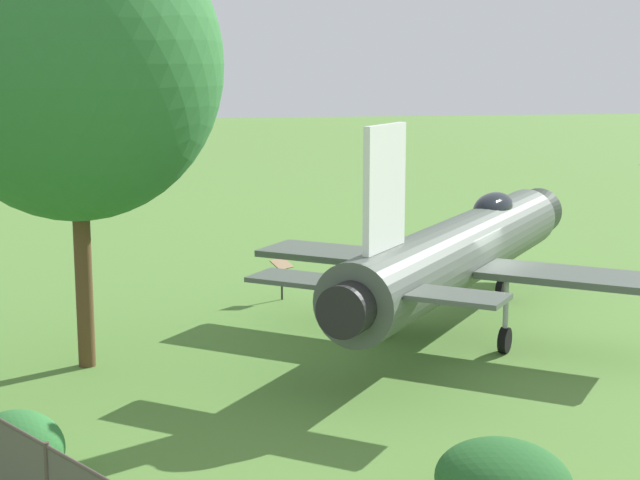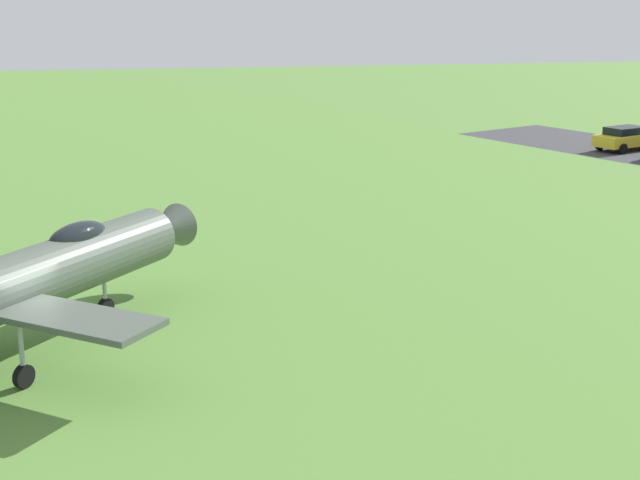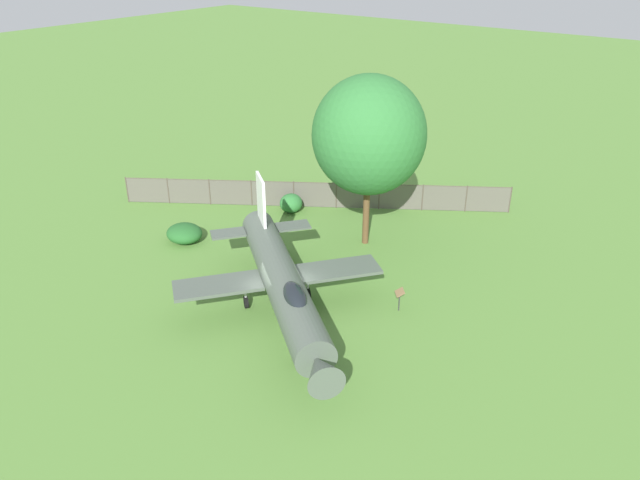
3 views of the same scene
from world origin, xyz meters
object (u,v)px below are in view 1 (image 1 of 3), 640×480
at_px(shade_tree, 74,64).
at_px(info_plaque, 282,270).
at_px(display_jet, 465,248).
at_px(shrub_near_fence, 16,450).

distance_m(shade_tree, info_plaque, 9.25).
height_order(shade_tree, info_plaque, shade_tree).
relative_size(display_jet, shrub_near_fence, 8.34).
bearing_deg(display_jet, shrub_near_fence, 165.54).
distance_m(display_jet, shade_tree, 10.22).
height_order(display_jet, info_plaque, display_jet).
relative_size(shade_tree, info_plaque, 8.56).
xyz_separation_m(shade_tree, shrub_near_fence, (-0.84, -6.26, -5.88)).
xyz_separation_m(display_jet, info_plaque, (-3.95, 3.88, -1.19)).
bearing_deg(shrub_near_fence, display_jet, 37.42).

